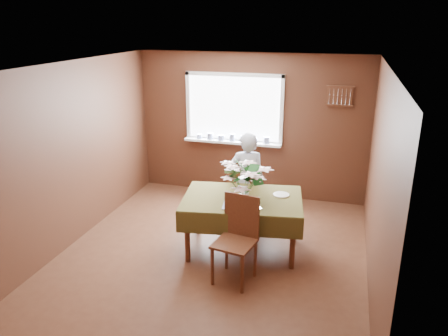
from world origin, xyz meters
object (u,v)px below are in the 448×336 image
(chair_near, at_px, (237,235))
(chair_far, at_px, (245,190))
(dining_table, at_px, (242,204))
(seated_woman, at_px, (246,181))
(flower_bouquet, at_px, (244,179))

(chair_near, bearing_deg, chair_far, 110.40)
(dining_table, height_order, chair_near, chair_near)
(chair_far, height_order, chair_near, chair_near)
(seated_woman, bearing_deg, chair_near, 78.40)
(seated_woman, xyz_separation_m, flower_bouquet, (0.17, -0.89, 0.35))
(chair_far, xyz_separation_m, seated_woman, (0.04, -0.07, 0.19))
(chair_far, relative_size, chair_near, 0.97)
(dining_table, bearing_deg, seated_woman, 90.00)
(chair_far, bearing_deg, seated_woman, 128.22)
(flower_bouquet, bearing_deg, chair_far, 102.50)
(dining_table, distance_m, chair_near, 0.70)
(dining_table, relative_size, seated_woman, 1.17)
(chair_near, xyz_separation_m, flower_bouquet, (-0.04, 0.51, 0.53))
(seated_woman, bearing_deg, dining_table, 78.34)
(chair_far, xyz_separation_m, flower_bouquet, (0.21, -0.96, 0.54))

